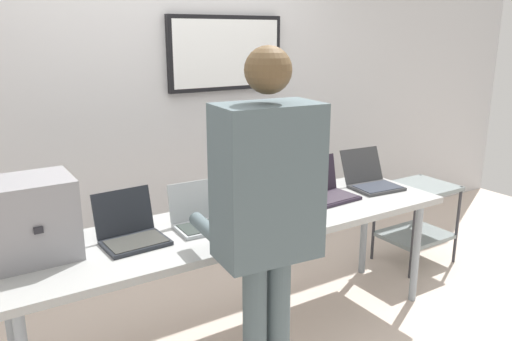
% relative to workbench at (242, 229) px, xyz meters
% --- Properties ---
extents(ground, '(8.00, 8.00, 0.04)m').
position_rel_workbench_xyz_m(ground, '(0.00, 0.00, -0.73)').
color(ground, beige).
extents(back_wall, '(8.00, 0.11, 2.69)m').
position_rel_workbench_xyz_m(back_wall, '(0.01, 1.13, 0.64)').
color(back_wall, silver).
rests_on(back_wall, ground).
extents(workbench, '(2.66, 0.70, 0.77)m').
position_rel_workbench_xyz_m(workbench, '(0.00, 0.00, 0.00)').
color(workbench, '#A3A4A2').
rests_on(workbench, ground).
extents(equipment_box, '(0.39, 0.35, 0.39)m').
position_rel_workbench_xyz_m(equipment_box, '(-1.09, 0.11, 0.25)').
color(equipment_box, gray).
rests_on(equipment_box, workbench).
extents(laptop_station_0, '(0.33, 0.31, 0.25)m').
position_rel_workbench_xyz_m(laptop_station_0, '(-0.64, 0.05, 0.11)').
color(laptop_station_0, '#21242A').
rests_on(laptop_station_0, workbench).
extents(laptop_station_1, '(0.37, 0.28, 0.23)m').
position_rel_workbench_xyz_m(laptop_station_1, '(-0.21, 0.04, 0.11)').
color(laptop_station_1, '#ADB3B7').
rests_on(laptop_station_1, workbench).
extents(laptop_station_2, '(0.38, 0.39, 0.26)m').
position_rel_workbench_xyz_m(laptop_station_2, '(0.21, 0.08, 0.11)').
color(laptop_station_2, black).
rests_on(laptop_station_2, workbench).
extents(laptop_station_3, '(0.38, 0.31, 0.25)m').
position_rel_workbench_xyz_m(laptop_station_3, '(0.65, 0.06, 0.11)').
color(laptop_station_3, '#271E2C').
rests_on(laptop_station_3, workbench).
extents(laptop_station_4, '(0.35, 0.37, 0.25)m').
position_rel_workbench_xyz_m(laptop_station_4, '(1.09, 0.08, 0.11)').
color(laptop_station_4, '#393A3C').
rests_on(laptop_station_4, workbench).
extents(person, '(0.47, 0.62, 1.76)m').
position_rel_workbench_xyz_m(person, '(-0.25, -0.62, 0.36)').
color(person, '#4E5E63').
rests_on(person, ground).
extents(storage_cart, '(0.56, 0.44, 0.64)m').
position_rel_workbench_xyz_m(storage_cart, '(1.73, 0.18, -0.29)').
color(storage_cart, gray).
rests_on(storage_cart, ground).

